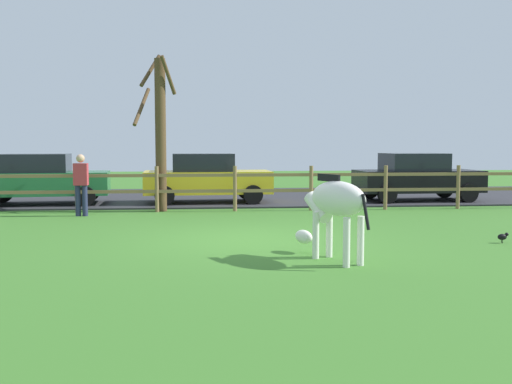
% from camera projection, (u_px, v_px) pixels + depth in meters
% --- Properties ---
extents(ground_plane, '(60.00, 60.00, 0.00)m').
position_uv_depth(ground_plane, '(250.00, 239.00, 11.62)').
color(ground_plane, '#3D7528').
extents(parking_asphalt, '(28.00, 7.40, 0.05)m').
position_uv_depth(parking_asphalt, '(228.00, 197.00, 20.85)').
color(parking_asphalt, '#2D2D33').
rests_on(parking_asphalt, ground_plane).
extents(paddock_fence, '(22.10, 0.11, 1.29)m').
position_uv_depth(paddock_fence, '(235.00, 185.00, 16.52)').
color(paddock_fence, olive).
rests_on(paddock_fence, ground_plane).
extents(bare_tree, '(1.22, 1.20, 4.48)m').
position_uv_depth(bare_tree, '(160.00, 131.00, 16.43)').
color(bare_tree, '#513A23').
rests_on(bare_tree, ground_plane).
extents(zebra, '(1.06, 1.81, 1.41)m').
position_uv_depth(zebra, '(335.00, 205.00, 9.40)').
color(zebra, white).
rests_on(zebra, ground_plane).
extents(crow_on_grass, '(0.21, 0.10, 0.20)m').
position_uv_depth(crow_on_grass, '(503.00, 237.00, 11.19)').
color(crow_on_grass, black).
rests_on(crow_on_grass, ground_plane).
extents(parked_car_yellow, '(4.07, 2.03, 1.56)m').
position_uv_depth(parked_car_yellow, '(206.00, 178.00, 18.54)').
color(parked_car_yellow, yellow).
rests_on(parked_car_yellow, parking_asphalt).
extents(parked_car_green, '(4.15, 2.19, 1.56)m').
position_uv_depth(parked_car_green, '(41.00, 179.00, 17.93)').
color(parked_car_green, '#236B38').
rests_on(parked_car_green, parking_asphalt).
extents(parked_car_black, '(4.07, 2.02, 1.56)m').
position_uv_depth(parked_car_black, '(417.00, 177.00, 19.13)').
color(parked_car_black, black).
rests_on(parked_car_black, parking_asphalt).
extents(visitor_near_fence, '(0.37, 0.23, 1.64)m').
position_uv_depth(visitor_near_fence, '(81.00, 182.00, 15.37)').
color(visitor_near_fence, '#232847').
rests_on(visitor_near_fence, ground_plane).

